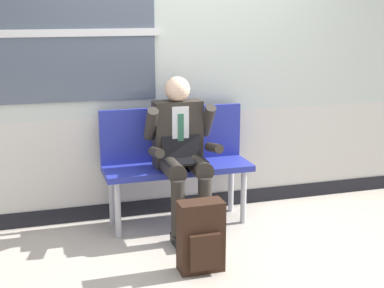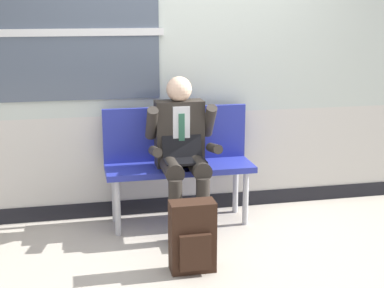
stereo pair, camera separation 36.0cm
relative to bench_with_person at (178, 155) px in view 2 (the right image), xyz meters
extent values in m
plane|color=#B2A899|center=(0.13, -0.46, -0.59)|extent=(18.00, 18.00, 0.00)
cube|color=beige|center=(0.13, 0.27, -0.06)|extent=(6.35, 0.12, 0.77)
cube|color=black|center=(0.13, 0.27, -0.52)|extent=(6.35, 0.14, 0.14)
cube|color=#4C5666|center=(-0.79, 0.20, 1.03)|extent=(1.34, 0.02, 1.12)
cube|color=silver|center=(-0.79, 0.19, 1.03)|extent=(1.42, 0.03, 0.06)
cube|color=#28339E|center=(0.00, -0.08, -0.09)|extent=(1.25, 0.42, 0.05)
cube|color=#28339E|center=(0.00, 0.10, 0.17)|extent=(1.25, 0.04, 0.47)
cylinder|color=#B7B7BC|center=(-0.54, -0.23, -0.35)|extent=(0.05, 0.05, 0.47)
cylinder|color=#B7B7BC|center=(-0.54, 0.07, -0.35)|extent=(0.05, 0.05, 0.47)
cylinder|color=#B7B7BC|center=(0.54, -0.23, -0.35)|extent=(0.05, 0.05, 0.47)
cylinder|color=#B7B7BC|center=(0.54, 0.07, -0.35)|extent=(0.05, 0.05, 0.47)
cylinder|color=#2D2823|center=(-0.11, -0.29, -0.02)|extent=(0.15, 0.40, 0.15)
cylinder|color=#2D2823|center=(-0.11, -0.48, -0.32)|extent=(0.11, 0.11, 0.52)
cube|color=black|center=(-0.11, -0.54, -0.55)|extent=(0.10, 0.26, 0.07)
cylinder|color=#2D2823|center=(0.11, -0.29, -0.02)|extent=(0.15, 0.40, 0.15)
cylinder|color=#2D2823|center=(0.11, -0.48, -0.32)|extent=(0.11, 0.11, 0.52)
cube|color=black|center=(0.11, -0.54, -0.55)|extent=(0.10, 0.26, 0.07)
cube|color=#2D2823|center=(0.00, -0.08, 0.21)|extent=(0.40, 0.18, 0.55)
cube|color=silver|center=(0.00, -0.17, 0.26)|extent=(0.14, 0.01, 0.39)
cube|color=#2D664C|center=(0.00, -0.18, 0.23)|extent=(0.05, 0.01, 0.33)
sphere|color=beige|center=(0.00, -0.08, 0.58)|extent=(0.21, 0.21, 0.21)
cylinder|color=#2D2823|center=(-0.24, -0.15, 0.32)|extent=(0.09, 0.25, 0.30)
cylinder|color=#2D2823|center=(-0.24, -0.32, 0.13)|extent=(0.08, 0.27, 0.12)
cylinder|color=#2D2823|center=(0.24, -0.15, 0.32)|extent=(0.09, 0.25, 0.30)
cylinder|color=#2D2823|center=(0.24, -0.32, 0.13)|extent=(0.08, 0.27, 0.12)
cube|color=black|center=(0.00, -0.32, 0.04)|extent=(0.33, 0.22, 0.02)
cube|color=black|center=(0.00, -0.19, 0.15)|extent=(0.33, 0.08, 0.21)
cube|color=#331E14|center=(-0.08, -0.96, -0.33)|extent=(0.32, 0.16, 0.51)
cube|color=#331E14|center=(-0.08, -1.06, -0.41)|extent=(0.22, 0.04, 0.26)
camera|label=1|loc=(-1.18, -4.36, 1.23)|focal=51.27mm
camera|label=2|loc=(-0.83, -4.45, 1.23)|focal=51.27mm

